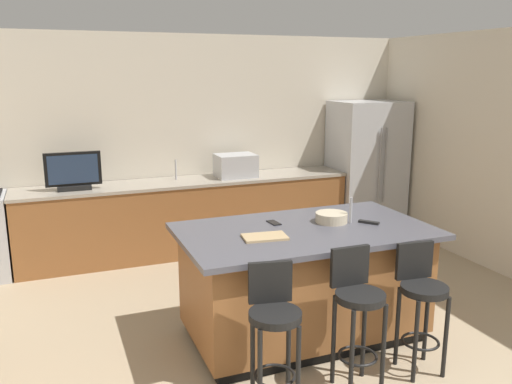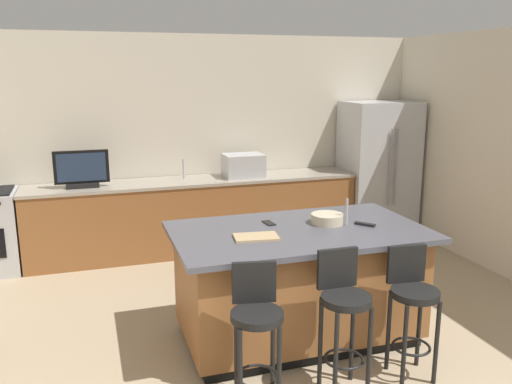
{
  "view_description": "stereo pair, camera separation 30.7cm",
  "coord_description": "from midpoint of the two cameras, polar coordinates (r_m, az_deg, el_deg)",
  "views": [
    {
      "loc": [
        -1.6,
        -1.28,
        2.17
      ],
      "look_at": [
        0.2,
        3.28,
        1.05
      ],
      "focal_mm": 37.14,
      "sensor_mm": 36.0,
      "label": 1
    },
    {
      "loc": [
        -1.31,
        -1.38,
        2.17
      ],
      "look_at": [
        0.2,
        3.28,
        1.05
      ],
      "focal_mm": 37.14,
      "sensor_mm": 36.0,
      "label": 2
    }
  ],
  "objects": [
    {
      "name": "microwave",
      "position": [
        6.52,
        -3.56,
        2.85
      ],
      "size": [
        0.48,
        0.36,
        0.28
      ],
      "primitive_type": "cube",
      "color": "#B7BABF",
      "rests_on": "counter_back"
    },
    {
      "name": "wall_back",
      "position": [
        6.71,
        -8.84,
        5.34
      ],
      "size": [
        6.3,
        0.12,
        2.61
      ],
      "primitive_type": "cube",
      "color": "beige",
      "rests_on": "ground_plane"
    },
    {
      "name": "counter_back",
      "position": [
        6.49,
        -8.51,
        -2.61
      ],
      "size": [
        3.98,
        0.62,
        0.89
      ],
      "color": "brown",
      "rests_on": "ground_plane"
    },
    {
      "name": "sink_faucet_island",
      "position": [
        4.43,
        8.23,
        -1.98
      ],
      "size": [
        0.02,
        0.02,
        0.22
      ],
      "primitive_type": "cylinder",
      "color": "#B2B2B7",
      "rests_on": "kitchen_island"
    },
    {
      "name": "cutting_board",
      "position": [
        4.02,
        -1.24,
        -4.88
      ],
      "size": [
        0.36,
        0.25,
        0.02
      ],
      "primitive_type": "cube",
      "rotation": [
        0.0,
        0.0,
        -0.13
      ],
      "color": "tan",
      "rests_on": "kitchen_island"
    },
    {
      "name": "bar_stool_center",
      "position": [
        3.73,
        8.47,
        -12.19
      ],
      "size": [
        0.34,
        0.34,
        1.0
      ],
      "rotation": [
        0.0,
        0.0,
        -0.01
      ],
      "color": "black",
      "rests_on": "ground_plane"
    },
    {
      "name": "tv_remote",
      "position": [
        4.47,
        10.14,
        -3.24
      ],
      "size": [
        0.14,
        0.16,
        0.02
      ],
      "primitive_type": "cube",
      "rotation": [
        0.0,
        0.0,
        0.68
      ],
      "color": "black",
      "rests_on": "kitchen_island"
    },
    {
      "name": "cell_phone",
      "position": [
        4.41,
        -0.07,
        -3.34
      ],
      "size": [
        0.08,
        0.15,
        0.01
      ],
      "primitive_type": "cube",
      "rotation": [
        0.0,
        0.0,
        0.07
      ],
      "color": "black",
      "rests_on": "kitchen_island"
    },
    {
      "name": "bar_stool_left",
      "position": [
        3.49,
        -0.66,
        -14.19
      ],
      "size": [
        0.34,
        0.36,
        0.97
      ],
      "rotation": [
        0.0,
        0.0,
        -0.18
      ],
      "color": "black",
      "rests_on": "ground_plane"
    },
    {
      "name": "refrigerator",
      "position": [
        7.29,
        10.61,
        2.59
      ],
      "size": [
        0.92,
        0.72,
        1.78
      ],
      "color": "#B7BABF",
      "rests_on": "ground_plane"
    },
    {
      "name": "sink_faucet_back",
      "position": [
        6.44,
        -9.99,
        2.38
      ],
      "size": [
        0.02,
        0.02,
        0.24
      ],
      "primitive_type": "cylinder",
      "color": "#B2B2B7",
      "rests_on": "counter_back"
    },
    {
      "name": "fruit_bowl",
      "position": [
        4.45,
        6.17,
        -2.76
      ],
      "size": [
        0.27,
        0.27,
        0.08
      ],
      "primitive_type": "cylinder",
      "color": "beige",
      "rests_on": "kitchen_island"
    },
    {
      "name": "tv_monitor",
      "position": [
        6.15,
        -20.45,
        1.97
      ],
      "size": [
        0.59,
        0.16,
        0.42
      ],
      "color": "black",
      "rests_on": "counter_back"
    },
    {
      "name": "bar_stool_right",
      "position": [
        4.05,
        15.24,
        -10.92
      ],
      "size": [
        0.34,
        0.35,
        0.95
      ],
      "rotation": [
        0.0,
        0.0,
        -0.1
      ],
      "color": "black",
      "rests_on": "ground_plane"
    },
    {
      "name": "kitchen_island",
      "position": [
        4.42,
        3.19,
        -9.63
      ],
      "size": [
        2.03,
        1.16,
        0.93
      ],
      "color": "black",
      "rests_on": "ground_plane"
    }
  ]
}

